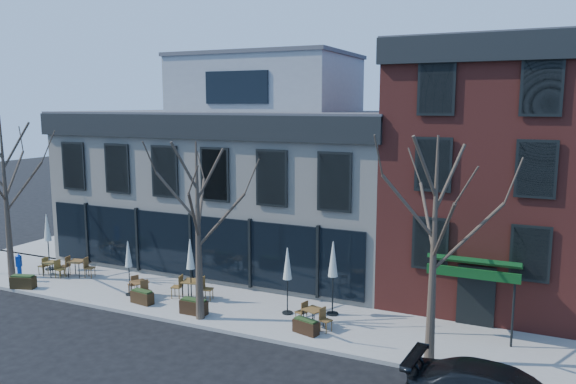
% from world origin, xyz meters
% --- Properties ---
extents(ground, '(120.00, 120.00, 0.00)m').
position_xyz_m(ground, '(0.00, 0.00, 0.00)').
color(ground, black).
rests_on(ground, ground).
extents(sidewalk_front, '(33.50, 4.70, 0.15)m').
position_xyz_m(sidewalk_front, '(3.25, -2.15, 0.07)').
color(sidewalk_front, gray).
rests_on(sidewalk_front, ground).
extents(sidewalk_side, '(4.50, 12.00, 0.15)m').
position_xyz_m(sidewalk_side, '(-11.25, 6.00, 0.07)').
color(sidewalk_side, gray).
rests_on(sidewalk_side, ground).
extents(corner_building, '(18.39, 10.39, 11.10)m').
position_xyz_m(corner_building, '(0.07, 5.07, 4.72)').
color(corner_building, beige).
rests_on(corner_building, ground).
extents(red_brick_building, '(8.20, 11.78, 11.18)m').
position_xyz_m(red_brick_building, '(13.00, 4.98, 5.64)').
color(red_brick_building, maroon).
rests_on(red_brick_building, ground).
extents(tree_corner, '(3.93, 3.98, 7.92)m').
position_xyz_m(tree_corner, '(-8.49, -3.20, 4.25)').
color(tree_corner, '#382B21').
rests_on(tree_corner, sidewalk_front).
extents(tree_mid, '(3.50, 3.55, 7.04)m').
position_xyz_m(tree_mid, '(3.01, -3.90, 3.79)').
color(tree_mid, '#382B21').
rests_on(tree_mid, sidewalk_front).
extents(tree_right, '(3.72, 3.77, 7.48)m').
position_xyz_m(tree_right, '(12.01, -3.90, 4.02)').
color(tree_right, '#382B21').
rests_on(tree_right, sidewalk_front).
extents(call_box, '(0.28, 0.27, 1.36)m').
position_xyz_m(call_box, '(-7.55, -3.52, 0.87)').
color(call_box, '#0C35A0').
rests_on(call_box, sidewalk_front).
extents(cafe_set_0, '(1.68, 0.71, 0.88)m').
position_xyz_m(cafe_set_0, '(-6.79, -2.29, 0.60)').
color(cafe_set_0, brown).
rests_on(cafe_set_0, sidewalk_front).
extents(cafe_set_1, '(1.90, 0.88, 0.97)m').
position_xyz_m(cafe_set_1, '(-5.60, -1.80, 0.65)').
color(cafe_set_1, brown).
rests_on(cafe_set_1, sidewalk_front).
extents(cafe_set_2, '(1.68, 1.04, 0.87)m').
position_xyz_m(cafe_set_2, '(-0.82, -2.91, 0.60)').
color(cafe_set_2, brown).
rests_on(cafe_set_2, sidewalk_front).
extents(cafe_set_3, '(1.97, 0.91, 1.01)m').
position_xyz_m(cafe_set_3, '(1.42, -2.14, 0.67)').
color(cafe_set_3, brown).
rests_on(cafe_set_3, sidewalk_front).
extents(cafe_set_5, '(1.71, 0.94, 0.88)m').
position_xyz_m(cafe_set_5, '(7.42, -2.82, 0.60)').
color(cafe_set_5, brown).
rests_on(cafe_set_5, sidewalk_front).
extents(umbrella_0, '(0.46, 0.46, 2.89)m').
position_xyz_m(umbrella_0, '(-7.80, -1.51, 2.19)').
color(umbrella_0, black).
rests_on(umbrella_0, sidewalk_front).
extents(umbrella_1, '(0.40, 0.40, 2.47)m').
position_xyz_m(umbrella_1, '(-1.40, -2.87, 1.89)').
color(umbrella_1, black).
rests_on(umbrella_1, sidewalk_front).
extents(umbrella_2, '(0.44, 0.44, 2.75)m').
position_xyz_m(umbrella_2, '(1.55, -2.39, 2.09)').
color(umbrella_2, black).
rests_on(umbrella_2, sidewalk_front).
extents(umbrella_3, '(0.44, 0.44, 2.76)m').
position_xyz_m(umbrella_3, '(5.93, -1.97, 2.10)').
color(umbrella_3, black).
rests_on(umbrella_3, sidewalk_front).
extents(umbrella_4, '(0.49, 0.49, 3.04)m').
position_xyz_m(umbrella_4, '(7.63, -1.30, 2.29)').
color(umbrella_4, black).
rests_on(umbrella_4, sidewalk_front).
extents(planter_0, '(1.19, 0.75, 0.62)m').
position_xyz_m(planter_0, '(-6.52, -4.20, 0.46)').
color(planter_0, '#322410').
rests_on(planter_0, sidewalk_front).
extents(planter_1, '(1.09, 0.56, 0.58)m').
position_xyz_m(planter_1, '(-0.21, -3.50, 0.44)').
color(planter_1, '#301F10').
rests_on(planter_1, sidewalk_front).
extents(planter_2, '(1.13, 0.46, 0.63)m').
position_xyz_m(planter_2, '(2.50, -3.61, 0.46)').
color(planter_2, black).
rests_on(planter_2, sidewalk_front).
extents(planter_3, '(1.06, 0.64, 0.56)m').
position_xyz_m(planter_3, '(7.39, -3.50, 0.43)').
color(planter_3, black).
rests_on(planter_3, sidewalk_front).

